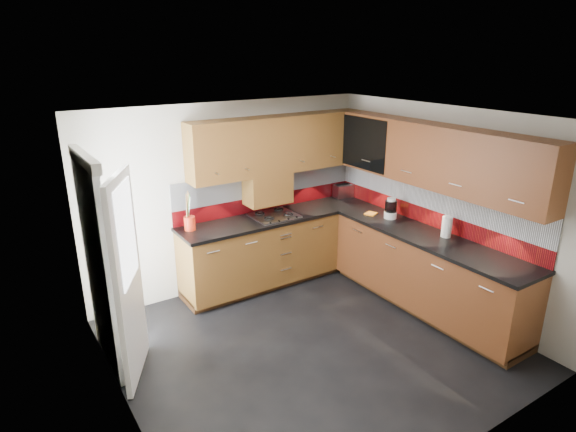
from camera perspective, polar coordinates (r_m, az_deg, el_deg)
room at (r=4.65m, az=3.08°, el=0.47°), size 4.00×3.80×2.64m
base_cabinets at (r=6.18m, az=7.00°, el=-5.35°), size 2.70×3.20×0.95m
countertop at (r=5.98m, az=7.17°, el=-1.22°), size 2.72×3.22×0.04m
backsplash at (r=6.19m, az=7.53°, el=2.29°), size 2.70×3.20×0.54m
upper_cabinets at (r=5.90m, az=8.38°, el=7.72°), size 2.50×3.20×0.72m
extractor_hood at (r=6.26m, az=-2.46°, el=3.30°), size 0.60×0.33×0.40m
glass_cabinet at (r=6.42m, az=9.96°, el=8.80°), size 0.32×0.80×0.66m
back_door at (r=4.79m, az=-20.26°, el=-6.19°), size 0.42×1.19×2.04m
gas_hob at (r=6.22m, az=-1.63°, el=0.06°), size 0.57×0.50×0.04m
utensil_pot at (r=5.85m, az=-11.59°, el=-0.66°), size 0.13×0.13×0.48m
toaster at (r=7.07m, az=6.57°, el=2.97°), size 0.29×0.20×0.20m
food_processor at (r=6.26m, az=12.08°, el=0.81°), size 0.16×0.16×0.27m
paper_towel at (r=5.81m, az=18.30°, el=-1.22°), size 0.12×0.12×0.24m
orange_cloth at (r=6.40m, az=9.79°, el=0.27°), size 0.19×0.18×0.02m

